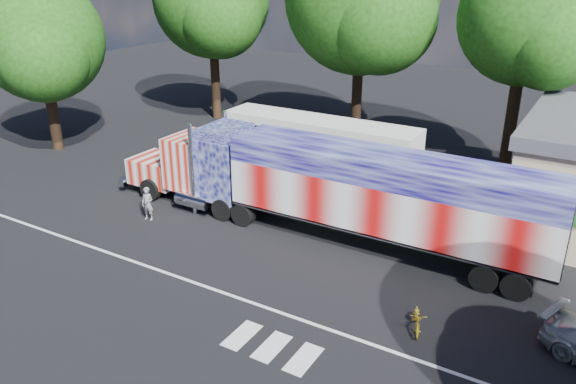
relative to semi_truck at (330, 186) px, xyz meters
The scene contains 9 objects.
ground 4.62m from the semi_truck, 118.61° to the right, with size 100.00×100.00×0.00m, color black.
lane_markings 7.62m from the semi_truck, 91.43° to the right, with size 30.00×2.67×0.01m.
semi_truck is the anchor object (origin of this frame).
coach_bus 7.71m from the semi_truck, 121.23° to the left, with size 11.71×2.72×3.41m.
woman 8.98m from the semi_truck, 159.89° to the right, with size 0.62×0.40×1.69m, color slate.
bicycle 7.91m from the semi_truck, 39.58° to the right, with size 0.54×1.56×0.82m, color gold.
tree_w_a 21.95m from the semi_truck, behind, with size 8.21×7.82×11.10m.
tree_nw_a 22.98m from the semi_truck, 140.54° to the left, with size 9.12×8.68×13.41m.
tree_ne_a 15.55m from the semi_truck, 67.71° to the left, with size 7.84×7.47×12.62m.
Camera 1 is at (12.17, -17.53, 11.83)m, focal length 35.00 mm.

